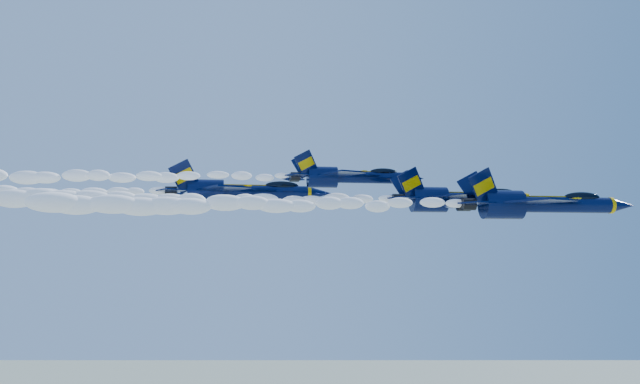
{
  "coord_description": "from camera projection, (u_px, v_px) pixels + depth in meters",
  "views": [
    {
      "loc": [
        -19.26,
        -75.72,
        146.72
      ],
      "look_at": [
        -7.04,
        -0.03,
        153.56
      ],
      "focal_mm": 40.0,
      "sensor_mm": 36.0,
      "label": 1
    }
  ],
  "objects": [
    {
      "name": "jet_fourth",
      "position": [
        239.0,
        192.0,
        85.59
      ],
      "size": [
        20.01,
        16.42,
        7.44
      ],
      "color": "#050D34"
    },
    {
      "name": "smoke_trail_jet_third",
      "position": [
        104.0,
        176.0,
        75.26
      ],
      "size": [
        39.85,
        1.71,
        1.54
      ],
      "primitive_type": "ellipsoid",
      "color": "white"
    },
    {
      "name": "smoke_trail_jet_lead",
      "position": [
        257.0,
        205.0,
        66.31
      ],
      "size": [
        39.85,
        2.07,
        1.86
      ],
      "primitive_type": "ellipsoid",
      "color": "white"
    },
    {
      "name": "jet_lead",
      "position": [
        537.0,
        204.0,
        70.77
      ],
      "size": [
        18.59,
        15.25,
        6.91
      ],
      "color": "#050D34"
    },
    {
      "name": "smoke_trail_jet_second",
      "position": [
        202.0,
        200.0,
        72.54
      ],
      "size": [
        39.85,
        1.98,
        1.78
      ],
      "primitive_type": "ellipsoid",
      "color": "white"
    },
    {
      "name": "jet_third",
      "position": [
        349.0,
        177.0,
        79.49
      ],
      "size": [
        15.31,
        12.56,
        5.69
      ],
      "color": "#050D34"
    },
    {
      "name": "jet_second",
      "position": [
        460.0,
        199.0,
        76.94
      ],
      "size": [
        17.78,
        14.58,
        6.61
      ],
      "color": "#050D34"
    }
  ]
}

